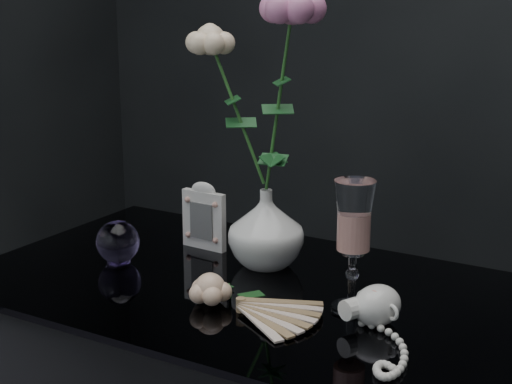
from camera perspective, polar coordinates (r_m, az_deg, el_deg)
The scene contains 8 objects.
vase at distance 1.43m, azimuth 0.73°, elevation -2.66°, with size 0.14×0.14×0.15m, color white.
wine_glass at distance 1.24m, azimuth 7.08°, elevation -3.94°, with size 0.07×0.07×0.21m, color white, non-canonical shape.
picture_frame at distance 1.53m, azimuth -3.81°, elevation -1.71°, with size 0.10×0.08×0.13m, color silver, non-canonical shape.
paperweight at distance 1.48m, azimuth -10.01°, elevation -3.59°, with size 0.08×0.08×0.08m, color #A586DA, non-canonical shape.
paper_fan at distance 1.26m, azimuth -1.11°, elevation -8.11°, with size 0.26×0.20×0.03m, color #F8F0C6, non-canonical shape.
loose_rose at distance 1.28m, azimuth -3.37°, elevation -7.04°, with size 0.12×0.15×0.05m, color beige, non-canonical shape.
pearl_jar at distance 1.22m, azimuth 8.81°, elevation -8.02°, with size 0.22×0.23×0.07m, color white, non-canonical shape.
roses at distance 1.39m, azimuth 0.27°, elevation 7.88°, with size 0.24×0.12×0.42m.
Camera 1 is at (0.62, -1.04, 1.26)m, focal length 55.00 mm.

